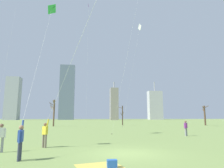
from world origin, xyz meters
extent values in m
plane|color=#7A934C|center=(0.00, 0.00, 0.00)|extent=(400.00, 400.00, 0.00)
cylinder|color=#726656|center=(-5.05, 2.86, 0.42)|extent=(0.14, 0.14, 0.85)
cylinder|color=#726656|center=(-4.87, 2.74, 0.42)|extent=(0.14, 0.14, 0.85)
cube|color=yellow|center=(-4.96, 2.80, 1.12)|extent=(0.39, 0.36, 0.54)
sphere|color=brown|center=(-4.96, 2.80, 1.51)|extent=(0.22, 0.22, 0.22)
cylinder|color=yellow|center=(-5.13, 2.92, 1.09)|extent=(0.09, 0.09, 0.55)
cylinder|color=yellow|center=(-4.79, 2.68, 1.59)|extent=(0.22, 0.19, 0.56)
cylinder|color=silver|center=(-2.52, -0.69, 6.70)|extent=(4.56, 6.76, 9.71)
cylinder|color=#33384C|center=(-5.29, -1.38, 0.42)|extent=(0.14, 0.14, 0.85)
cylinder|color=#33384C|center=(-5.30, -1.16, 0.42)|extent=(0.14, 0.14, 0.85)
cube|color=#2D4CA5|center=(-5.29, -1.27, 1.12)|extent=(0.22, 0.35, 0.54)
sphere|color=#9E7051|center=(-5.29, -1.27, 1.51)|extent=(0.22, 0.22, 0.22)
cylinder|color=#2D4CA5|center=(-5.28, -1.48, 1.09)|extent=(0.09, 0.09, 0.55)
cylinder|color=#2D4CA5|center=(-5.31, -1.06, 1.59)|extent=(0.10, 0.21, 0.56)
cube|color=green|center=(-6.29, 10.15, 14.02)|extent=(0.77, 1.40, 1.34)
cylinder|color=black|center=(-6.29, 10.15, 14.02)|extent=(0.64, 0.07, 0.79)
cylinder|color=silver|center=(-5.80, 4.55, 7.93)|extent=(0.99, 11.22, 12.18)
cylinder|color=gray|center=(-7.01, 1.22, 0.42)|extent=(0.14, 0.14, 0.85)
cube|color=white|center=(-7.11, 1.19, 1.12)|extent=(0.38, 0.28, 0.54)
sphere|color=brown|center=(-7.11, 1.19, 1.51)|extent=(0.22, 0.22, 0.22)
cylinder|color=white|center=(-6.91, 1.24, 1.09)|extent=(0.09, 0.09, 0.55)
cylinder|color=gray|center=(8.38, 9.34, 0.42)|extent=(0.14, 0.14, 0.85)
cylinder|color=gray|center=(8.57, 9.45, 0.42)|extent=(0.14, 0.14, 0.85)
cube|color=purple|center=(8.48, 9.39, 1.12)|extent=(0.39, 0.35, 0.54)
sphere|color=brown|center=(8.48, 9.39, 1.51)|extent=(0.22, 0.22, 0.22)
cylinder|color=purple|center=(8.30, 9.28, 1.09)|extent=(0.09, 0.09, 0.55)
cylinder|color=purple|center=(8.66, 9.50, 1.09)|extent=(0.09, 0.09, 0.55)
cylinder|color=silver|center=(-15.91, 23.98, 12.82)|extent=(2.51, 0.54, 25.56)
cylinder|color=silver|center=(2.76, 10.61, 10.95)|extent=(3.79, 4.21, 21.83)
cylinder|color=#3F3833|center=(0.86, 12.71, 0.04)|extent=(0.10, 0.10, 0.08)
cube|color=purple|center=(-2.16, 27.44, 25.02)|extent=(0.20, 0.76, 0.76)
cylinder|color=black|center=(-2.16, 27.44, 25.02)|extent=(0.15, 0.02, 0.50)
cylinder|color=silver|center=(-2.15, 28.58, 12.53)|extent=(0.04, 2.30, 24.98)
cylinder|color=#3F3833|center=(-2.13, 29.73, 0.04)|extent=(0.10, 0.10, 0.08)
cube|color=white|center=(8.02, 24.87, 19.62)|extent=(0.33, 1.28, 1.27)
cylinder|color=black|center=(8.02, 24.87, 19.62)|extent=(0.28, 0.17, 0.81)
cylinder|color=silver|center=(6.65, 27.32, 9.83)|extent=(2.76, 4.92, 19.58)
cylinder|color=#3F3833|center=(5.27, 29.77, 0.04)|extent=(0.10, 0.10, 0.08)
cube|color=#D8BF4C|center=(-1.69, -2.79, 0.01)|extent=(2.10, 1.82, 0.01)
cube|color=#2659B2|center=(-1.19, -3.09, 0.16)|extent=(0.40, 0.28, 0.30)
cylinder|color=#4C3828|center=(26.96, 35.24, 2.40)|extent=(0.40, 0.40, 4.79)
cylinder|color=#4C3828|center=(26.48, 34.87, 4.31)|extent=(1.12, 0.89, 0.70)
cylinder|color=#4C3828|center=(26.93, 35.62, 3.70)|extent=(0.25, 0.92, 0.88)
cylinder|color=#4C3828|center=(27.42, 35.05, 4.54)|extent=(1.02, 0.54, 0.56)
cylinder|color=#423326|center=(6.79, 37.86, 2.40)|extent=(0.25, 0.25, 4.79)
cylinder|color=#423326|center=(6.73, 36.95, 2.83)|extent=(0.24, 1.85, 0.71)
cylinder|color=#423326|center=(6.27, 38.06, 4.35)|extent=(1.11, 0.49, 0.43)
cylinder|color=#423326|center=(6.46, 37.40, 2.66)|extent=(0.78, 1.02, 0.84)
cylinder|color=brown|center=(-9.19, 34.48, 2.91)|extent=(0.34, 0.34, 5.83)
cylinder|color=brown|center=(-9.69, 34.94, 3.95)|extent=(1.11, 1.04, 0.86)
cylinder|color=brown|center=(-9.58, 34.30, 4.23)|extent=(0.90, 0.52, 0.86)
cylinder|color=brown|center=(-9.67, 34.08, 4.78)|extent=(1.08, 0.94, 0.80)
cylinder|color=brown|center=(-9.25, 33.84, 5.19)|extent=(0.27, 1.37, 0.99)
cube|color=slate|center=(-16.91, 147.26, 21.18)|extent=(11.21, 8.01, 42.35)
cube|color=#B2B2B7|center=(54.28, 147.87, 11.60)|extent=(11.24, 6.73, 23.20)
cylinder|color=#99999E|center=(54.28, 147.87, 27.20)|extent=(0.80, 0.80, 7.99)
cube|color=#9EA3AD|center=(-54.44, 140.69, 15.38)|extent=(9.17, 7.82, 30.76)
cube|color=gray|center=(17.52, 129.09, 11.15)|extent=(5.38, 8.03, 22.31)
cylinder|color=#99999E|center=(17.52, 129.09, 24.60)|extent=(0.80, 0.80, 4.59)
camera|label=1|loc=(-2.29, -11.46, 2.00)|focal=32.18mm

